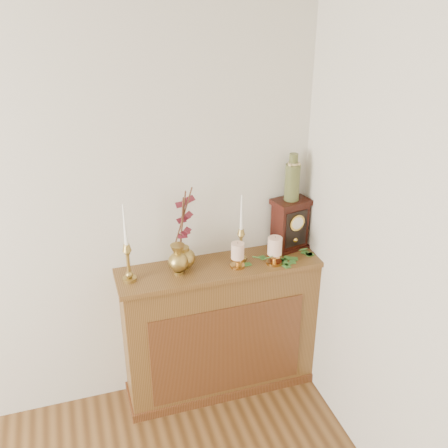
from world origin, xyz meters
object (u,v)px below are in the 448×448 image
object	(u,v)px
candlestick_center	(241,240)
ginger_jar	(184,230)
candlestick_left	(128,257)
bud_vase	(178,260)
ceramic_vase	(292,180)
mantel_clock	(290,225)

from	to	relation	value
candlestick_center	ginger_jar	xyz separation A→B (m)	(-0.33, 0.05, 0.09)
candlestick_left	bud_vase	xyz separation A→B (m)	(0.28, -0.01, -0.06)
candlestick_left	ginger_jar	distance (m)	0.36
candlestick_center	bud_vase	bearing A→B (deg)	-173.90
ginger_jar	ceramic_vase	distance (m)	0.71
candlestick_center	mantel_clock	distance (m)	0.35
candlestick_center	ceramic_vase	distance (m)	0.47
candlestick_left	candlestick_center	size ratio (longest dim) A/B	1.11
candlestick_left	ceramic_vase	distance (m)	1.06
ginger_jar	mantel_clock	world-z (taller)	ginger_jar
candlestick_left	ginger_jar	size ratio (longest dim) A/B	0.91
ceramic_vase	ginger_jar	bearing A→B (deg)	-179.04
candlestick_center	mantel_clock	bearing A→B (deg)	9.62
candlestick_left	candlestick_center	world-z (taller)	candlestick_left
mantel_clock	candlestick_center	bearing A→B (deg)	177.69
ginger_jar	candlestick_center	bearing A→B (deg)	-8.49
bud_vase	mantel_clock	bearing A→B (deg)	7.74
bud_vase	candlestick_left	bearing A→B (deg)	177.41
bud_vase	ceramic_vase	world-z (taller)	ceramic_vase
candlestick_center	bud_vase	world-z (taller)	candlestick_center
candlestick_left	bud_vase	size ratio (longest dim) A/B	2.51
candlestick_left	ceramic_vase	world-z (taller)	ceramic_vase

